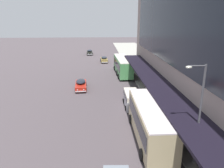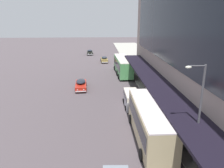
# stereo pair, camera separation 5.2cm
# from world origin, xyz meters

# --- Properties ---
(transit_bus_kerbside_front) EXTENTS (3.00, 11.15, 3.37)m
(transit_bus_kerbside_front) POSITION_xyz_m (4.30, 34.52, 1.93)
(transit_bus_kerbside_front) COLOR #519C58
(transit_bus_kerbside_front) RESTS_ON ground
(transit_bus_kerbside_rear) EXTENTS (2.81, 10.02, 3.45)m
(transit_bus_kerbside_rear) POSITION_xyz_m (4.08, 9.68, 1.97)
(transit_bus_kerbside_rear) COLOR tan
(transit_bus_kerbside_rear) RESTS_ON ground
(sedan_trailing_mid) EXTENTS (1.97, 4.48, 1.51)m
(sedan_trailing_mid) POSITION_xyz_m (-3.25, 59.39, 0.75)
(sedan_trailing_mid) COLOR black
(sedan_trailing_mid) RESTS_ON ground
(sedan_oncoming_front) EXTENTS (1.92, 4.34, 1.51)m
(sedan_oncoming_front) POSITION_xyz_m (0.87, 47.27, 0.75)
(sedan_oncoming_front) COLOR olive
(sedan_oncoming_front) RESTS_ON ground
(sedan_lead_near) EXTENTS (2.06, 5.07, 1.49)m
(sedan_lead_near) POSITION_xyz_m (-3.49, 25.61, 0.74)
(sedan_lead_near) COLOR #AF2115
(sedan_lead_near) RESTS_ON ground
(vw_van) EXTENTS (1.94, 4.56, 1.96)m
(vw_van) POSITION_xyz_m (3.64, 17.82, 1.10)
(vw_van) COLOR #BBBBC5
(vw_van) RESTS_ON ground
(street_lamp) EXTENTS (1.50, 0.28, 7.92)m
(street_lamp) POSITION_xyz_m (6.66, 5.85, 4.69)
(street_lamp) COLOR #4C4C51
(street_lamp) RESTS_ON sidewalk_kerb
(fire_hydrant) EXTENTS (0.20, 0.40, 0.70)m
(fire_hydrant) POSITION_xyz_m (6.50, 10.07, 0.49)
(fire_hydrant) COLOR red
(fire_hydrant) RESTS_ON sidewalk_kerb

